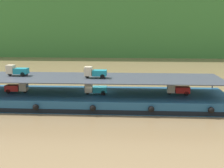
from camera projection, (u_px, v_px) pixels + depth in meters
ground_plane at (97, 105)px, 36.22m from camera, size 400.00×400.00×0.00m
hillside_far_bank at (119, 6)px, 101.71m from camera, size 110.51×33.14×30.05m
cargo_barge at (97, 99)px, 36.05m from camera, size 32.18×9.10×1.50m
cargo_rack at (97, 78)px, 35.54m from camera, size 30.58×7.75×2.00m
mini_truck_lower_stern at (17, 87)px, 36.04m from camera, size 2.76×1.24×1.38m
mini_truck_lower_aft at (95, 89)px, 35.22m from camera, size 2.78×1.27×1.38m
mini_truck_lower_mid at (178, 89)px, 35.03m from camera, size 2.79×1.29×1.38m
mini_truck_upper_stern at (17, 70)px, 36.69m from camera, size 2.78×1.27×1.38m
mini_truck_upper_mid at (95, 72)px, 35.11m from camera, size 2.75×1.21×1.38m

